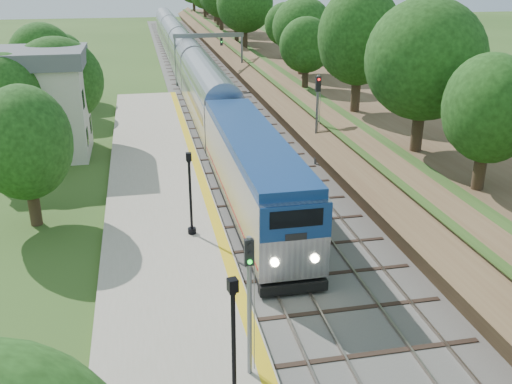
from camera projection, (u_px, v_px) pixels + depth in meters
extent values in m
cube|color=#4C4944|center=(201.00, 78.00, 74.01)|extent=(9.50, 170.00, 0.12)
cube|color=gray|center=(180.00, 78.00, 73.45)|extent=(0.08, 170.00, 0.16)
cube|color=gray|center=(191.00, 77.00, 73.72)|extent=(0.08, 170.00, 0.16)
cube|color=gray|center=(211.00, 76.00, 74.20)|extent=(0.08, 170.00, 0.16)
cube|color=gray|center=(222.00, 76.00, 74.47)|extent=(0.08, 170.00, 0.16)
cube|color=#9D947F|center=(162.00, 217.00, 32.54)|extent=(6.40, 68.00, 0.38)
cube|color=gold|center=(212.00, 210.00, 32.99)|extent=(0.55, 68.00, 0.01)
cube|color=brown|center=(273.00, 64.00, 75.25)|extent=(9.00, 170.00, 3.00)
cube|color=brown|center=(244.00, 67.00, 74.60)|extent=(4.47, 170.00, 4.54)
cylinder|color=#332316|center=(471.00, 165.00, 28.38)|extent=(0.60, 0.60, 2.62)
sphere|color=black|center=(482.00, 94.00, 27.07)|extent=(5.70, 5.70, 5.70)
cylinder|color=#332316|center=(262.00, 43.00, 73.94)|extent=(0.60, 0.60, 2.62)
sphere|color=black|center=(262.00, 14.00, 72.63)|extent=(5.70, 5.70, 5.70)
cylinder|color=#332316|center=(212.00, 14.00, 119.49)|extent=(0.60, 0.60, 2.62)
cube|color=beige|center=(31.00, 112.00, 42.47)|extent=(8.00, 6.00, 6.80)
cube|color=#56595E|center=(23.00, 58.00, 41.00)|extent=(8.60, 6.60, 1.20)
cube|color=black|center=(87.00, 136.00, 42.17)|extent=(0.05, 1.10, 1.30)
cube|color=black|center=(91.00, 124.00, 45.45)|extent=(0.05, 1.10, 1.30)
cube|color=black|center=(83.00, 99.00, 41.14)|extent=(0.05, 1.10, 1.30)
cube|color=black|center=(87.00, 89.00, 44.42)|extent=(0.05, 1.10, 1.30)
cylinder|color=slate|center=(176.00, 61.00, 67.69)|extent=(0.24, 0.24, 6.20)
cylinder|color=slate|center=(242.00, 59.00, 69.18)|extent=(0.24, 0.24, 6.20)
cube|color=slate|center=(209.00, 35.00, 67.38)|extent=(8.40, 0.25, 0.50)
cube|color=black|center=(188.00, 43.00, 67.06)|extent=(0.30, 0.20, 0.90)
cube|color=black|center=(221.00, 42.00, 67.80)|extent=(0.30, 0.20, 0.90)
cylinder|color=#332316|center=(57.00, 154.00, 40.00)|extent=(0.60, 0.60, 2.45)
sphere|color=black|center=(50.00, 108.00, 38.78)|extent=(5.32, 5.32, 5.32)
cylinder|color=#332316|center=(76.00, 104.00, 54.58)|extent=(0.60, 0.60, 2.45)
sphere|color=black|center=(72.00, 69.00, 53.35)|extent=(5.32, 5.32, 5.32)
cube|color=black|center=(252.00, 205.00, 33.17)|extent=(2.86, 17.92, 0.62)
cube|color=#B7BAC1|center=(252.00, 171.00, 32.41)|extent=(3.11, 18.67, 3.53)
cube|color=navy|center=(252.00, 137.00, 31.68)|extent=(2.99, 17.92, 0.46)
cube|color=navy|center=(296.00, 223.00, 23.51)|extent=(3.08, 0.10, 1.56)
cube|color=black|center=(296.00, 219.00, 23.40)|extent=(2.28, 0.06, 0.78)
cube|color=#9B0F10|center=(252.00, 191.00, 32.85)|extent=(3.13, 18.30, 0.10)
cube|color=#B7BAC1|center=(208.00, 101.00, 51.04)|extent=(3.11, 20.74, 4.04)
cube|color=#B7BAC1|center=(187.00, 64.00, 70.49)|extent=(3.11, 20.74, 4.04)
cube|color=#B7BAC1|center=(175.00, 43.00, 89.93)|extent=(3.11, 20.74, 4.04)
cube|color=#B7BAC1|center=(167.00, 30.00, 109.38)|extent=(3.11, 20.74, 4.04)
cylinder|color=black|center=(234.00, 347.00, 17.61)|extent=(0.14, 0.14, 4.01)
cube|color=black|center=(233.00, 285.00, 16.80)|extent=(0.34, 0.34, 0.41)
cube|color=silver|center=(233.00, 285.00, 16.80)|extent=(0.24, 0.24, 0.31)
cylinder|color=black|center=(192.00, 231.00, 30.05)|extent=(0.44, 0.44, 0.30)
cylinder|color=black|center=(190.00, 196.00, 29.33)|extent=(0.14, 0.14, 3.90)
cube|color=black|center=(189.00, 157.00, 28.54)|extent=(0.29, 0.29, 0.40)
cube|color=silver|center=(189.00, 157.00, 28.54)|extent=(0.21, 0.21, 0.30)
cylinder|color=slate|center=(249.00, 308.00, 18.82)|extent=(0.16, 0.16, 5.23)
cube|color=black|center=(249.00, 252.00, 18.06)|extent=(0.31, 0.20, 0.90)
cylinder|color=#0CE526|center=(250.00, 254.00, 17.96)|extent=(0.14, 0.05, 0.14)
cylinder|color=slate|center=(317.00, 121.00, 40.35)|extent=(0.19, 0.19, 6.45)
cube|color=black|center=(318.00, 84.00, 39.39)|extent=(0.35, 0.23, 1.04)
cylinder|color=#FF0C0C|center=(319.00, 84.00, 39.27)|extent=(0.17, 0.06, 0.17)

